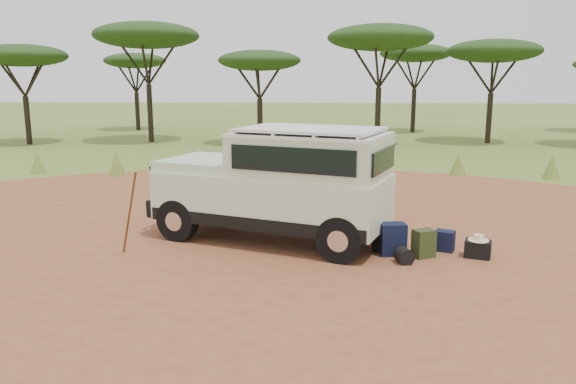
# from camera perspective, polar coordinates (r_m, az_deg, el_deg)

# --- Properties ---
(ground) EXTENTS (140.00, 140.00, 0.00)m
(ground) POSITION_cam_1_polar(r_m,az_deg,el_deg) (11.36, -2.63, -5.72)
(ground) COLOR #557329
(ground) RESTS_ON ground
(dirt_clearing) EXTENTS (23.00, 23.00, 0.01)m
(dirt_clearing) POSITION_cam_1_polar(r_m,az_deg,el_deg) (11.36, -2.63, -5.70)
(dirt_clearing) COLOR #955B30
(dirt_clearing) RESTS_ON ground
(grass_fringe) EXTENTS (36.60, 1.60, 0.90)m
(grass_fringe) POSITION_cam_1_polar(r_m,az_deg,el_deg) (19.71, 0.30, 2.84)
(grass_fringe) COLOR #557329
(grass_fringe) RESTS_ON ground
(acacia_treeline) EXTENTS (46.70, 13.20, 6.26)m
(acacia_treeline) POSITION_cam_1_polar(r_m,az_deg,el_deg) (30.65, 2.69, 14.26)
(acacia_treeline) COLOR black
(acacia_treeline) RESTS_ON ground
(safari_vehicle) EXTENTS (5.24, 3.51, 2.40)m
(safari_vehicle) POSITION_cam_1_polar(r_m,az_deg,el_deg) (11.60, -0.91, 0.54)
(safari_vehicle) COLOR beige
(safari_vehicle) RESTS_ON ground
(walking_staff) EXTENTS (0.47, 0.32, 1.66)m
(walking_staff) POSITION_cam_1_polar(r_m,az_deg,el_deg) (11.14, -15.80, -2.08)
(walking_staff) COLOR brown
(walking_staff) RESTS_ON ground
(backpack_black) EXTENTS (0.43, 0.41, 0.48)m
(backpack_black) POSITION_cam_1_polar(r_m,az_deg,el_deg) (11.23, 9.63, -4.80)
(backpack_black) COLOR black
(backpack_black) RESTS_ON ground
(backpack_navy) EXTENTS (0.52, 0.40, 0.63)m
(backpack_navy) POSITION_cam_1_polar(r_m,az_deg,el_deg) (11.02, 10.59, -4.75)
(backpack_navy) COLOR black
(backpack_navy) RESTS_ON ground
(backpack_olive) EXTENTS (0.47, 0.43, 0.54)m
(backpack_olive) POSITION_cam_1_polar(r_m,az_deg,el_deg) (11.02, 13.62, -5.11)
(backpack_olive) COLOR #2E3C1B
(backpack_olive) RESTS_ON ground
(duffel_navy) EXTENTS (0.45, 0.40, 0.41)m
(duffel_navy) POSITION_cam_1_polar(r_m,az_deg,el_deg) (11.53, 15.62, -4.81)
(duffel_navy) COLOR black
(duffel_navy) RESTS_ON ground
(hard_case) EXTENTS (0.56, 0.47, 0.34)m
(hard_case) POSITION_cam_1_polar(r_m,az_deg,el_deg) (11.31, 18.72, -5.52)
(hard_case) COLOR black
(hard_case) RESTS_ON ground
(stuff_sack) EXTENTS (0.37, 0.37, 0.30)m
(stuff_sack) POSITION_cam_1_polar(r_m,az_deg,el_deg) (10.61, 11.71, -6.37)
(stuff_sack) COLOR black
(stuff_sack) RESTS_ON ground
(safari_hat) EXTENTS (0.39, 0.39, 0.11)m
(safari_hat) POSITION_cam_1_polar(r_m,az_deg,el_deg) (11.25, 18.79, -4.49)
(safari_hat) COLOR beige
(safari_hat) RESTS_ON hard_case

